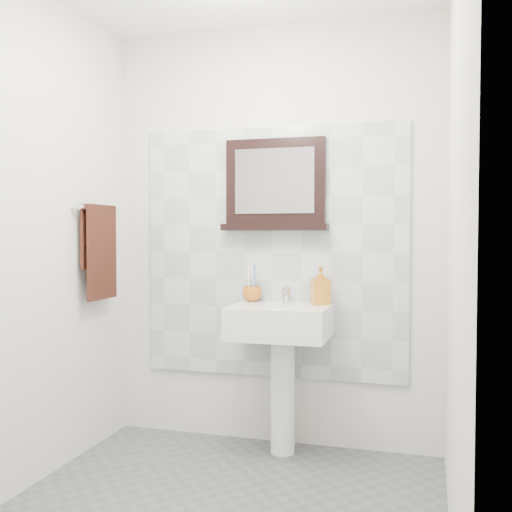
{
  "coord_description": "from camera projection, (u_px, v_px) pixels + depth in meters",
  "views": [
    {
      "loc": [
        0.91,
        -2.39,
        1.27
      ],
      "look_at": [
        0.05,
        0.55,
        1.15
      ],
      "focal_mm": 42.0,
      "sensor_mm": 36.0,
      "label": 1
    }
  ],
  "objects": [
    {
      "name": "back_wall",
      "position": [
        273.0,
        236.0,
        3.6
      ],
      "size": [
        2.0,
        0.01,
        2.5
      ],
      "primitive_type": "cube",
      "color": "silver",
      "rests_on": "ground"
    },
    {
      "name": "toothbrushes",
      "position": [
        252.0,
        281.0,
        3.56
      ],
      "size": [
        0.05,
        0.04,
        0.21
      ],
      "color": "white",
      "rests_on": "toothbrush_cup"
    },
    {
      "name": "hand_towel",
      "position": [
        99.0,
        244.0,
        3.48
      ],
      "size": [
        0.06,
        0.3,
        0.55
      ],
      "color": "black",
      "rests_on": "towel_bar"
    },
    {
      "name": "pedestal_sink",
      "position": [
        281.0,
        338.0,
        3.38
      ],
      "size": [
        0.55,
        0.44,
        0.96
      ],
      "color": "white",
      "rests_on": "ground"
    },
    {
      "name": "right_wall",
      "position": [
        455.0,
        238.0,
        2.27
      ],
      "size": [
        0.01,
        2.2,
        2.5
      ],
      "primitive_type": "cube",
      "color": "silver",
      "rests_on": "ground"
    },
    {
      "name": "soap_dispenser",
      "position": [
        320.0,
        285.0,
        3.41
      ],
      "size": [
        0.13,
        0.13,
        0.22
      ],
      "primitive_type": "imported",
      "rotation": [
        0.0,
        0.0,
        0.43
      ],
      "color": "#B65315",
      "rests_on": "pedestal_sink"
    },
    {
      "name": "towel_bar",
      "position": [
        98.0,
        208.0,
        3.48
      ],
      "size": [
        0.07,
        0.4,
        0.03
      ],
      "color": "silver",
      "rests_on": "left_wall"
    },
    {
      "name": "left_wall",
      "position": [
        10.0,
        237.0,
        2.83
      ],
      "size": [
        0.01,
        2.2,
        2.5
      ],
      "primitive_type": "cube",
      "color": "silver",
      "rests_on": "ground"
    },
    {
      "name": "framed_mirror",
      "position": [
        275.0,
        187.0,
        3.55
      ],
      "size": [
        0.64,
        0.11,
        0.54
      ],
      "color": "black",
      "rests_on": "back_wall"
    },
    {
      "name": "front_wall",
      "position": [
        52.0,
        240.0,
        1.49
      ],
      "size": [
        2.0,
        0.01,
        2.5
      ],
      "primitive_type": "cube",
      "color": "silver",
      "rests_on": "ground"
    },
    {
      "name": "splashback",
      "position": [
        273.0,
        253.0,
        3.6
      ],
      "size": [
        1.6,
        0.02,
        1.5
      ],
      "primitive_type": "cube",
      "color": "silver",
      "rests_on": "back_wall"
    },
    {
      "name": "toothbrush_cup",
      "position": [
        252.0,
        294.0,
        3.57
      ],
      "size": [
        0.12,
        0.12,
        0.09
      ],
      "primitive_type": "imported",
      "rotation": [
        0.0,
        0.0,
        0.04
      ],
      "color": "#BE6316",
      "rests_on": "pedestal_sink"
    }
  ]
}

